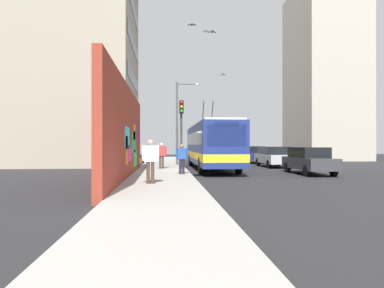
# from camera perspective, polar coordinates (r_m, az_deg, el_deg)

# --- Properties ---
(ground_plane) EXTENTS (80.00, 80.00, 0.00)m
(ground_plane) POSITION_cam_1_polar(r_m,az_deg,el_deg) (20.96, -0.64, -4.85)
(ground_plane) COLOR #232326
(sidewalk_slab) EXTENTS (48.00, 3.20, 0.15)m
(sidewalk_slab) POSITION_cam_1_polar(r_m,az_deg,el_deg) (20.90, -5.03, -4.66)
(sidewalk_slab) COLOR #9E9B93
(sidewalk_slab) RESTS_ON ground_plane
(graffiti_wall) EXTENTS (15.04, 0.32, 4.60)m
(graffiti_wall) POSITION_cam_1_polar(r_m,az_deg,el_deg) (17.49, -10.86, 1.74)
(graffiti_wall) COLOR maroon
(graffiti_wall) RESTS_ON ground_plane
(building_far_left) EXTENTS (12.05, 9.90, 21.48)m
(building_far_left) POSITION_cam_1_polar(r_m,az_deg,el_deg) (33.35, -18.56, 15.56)
(building_far_left) COLOR #9E937F
(building_far_left) RESTS_ON ground_plane
(building_far_right) EXTENTS (8.74, 6.93, 19.55)m
(building_far_right) POSITION_cam_1_polar(r_m,az_deg,el_deg) (43.14, 21.20, 10.64)
(building_far_right) COLOR #B2A899
(building_far_right) RESTS_ON ground_plane
(city_bus) EXTENTS (12.44, 2.50, 4.96)m
(city_bus) POSITION_cam_1_polar(r_m,az_deg,el_deg) (24.10, 3.14, -0.02)
(city_bus) COLOR navy
(city_bus) RESTS_ON ground_plane
(parked_car_dark_gray) EXTENTS (4.42, 1.73, 1.58)m
(parked_car_dark_gray) POSITION_cam_1_polar(r_m,az_deg,el_deg) (21.22, 18.87, -2.53)
(parked_car_dark_gray) COLOR #38383D
(parked_car_dark_gray) RESTS_ON ground_plane
(parked_car_silver) EXTENTS (4.49, 1.89, 1.58)m
(parked_car_silver) POSITION_cam_1_polar(r_m,az_deg,el_deg) (27.27, 13.45, -2.00)
(parked_car_silver) COLOR #B7B7BC
(parked_car_silver) RESTS_ON ground_plane
(parked_car_navy) EXTENTS (4.23, 1.86, 1.58)m
(parked_car_navy) POSITION_cam_1_polar(r_m,az_deg,el_deg) (33.11, 10.18, -1.67)
(parked_car_navy) COLOR navy
(parked_car_navy) RESTS_ON ground_plane
(parked_car_white) EXTENTS (4.19, 1.85, 1.58)m
(parked_car_white) POSITION_cam_1_polar(r_m,az_deg,el_deg) (38.96, 7.92, -1.44)
(parked_car_white) COLOR white
(parked_car_white) RESTS_ON ground_plane
(pedestrian_midblock) EXTENTS (0.23, 0.68, 1.70)m
(pedestrian_midblock) POSITION_cam_1_polar(r_m,az_deg,el_deg) (22.69, -5.11, -1.58)
(pedestrian_midblock) COLOR #3F3326
(pedestrian_midblock) RESTS_ON sidewalk_slab
(pedestrian_at_curb) EXTENTS (0.22, 0.66, 1.61)m
(pedestrian_at_curb) POSITION_cam_1_polar(r_m,az_deg,el_deg) (18.46, -1.71, -2.10)
(pedestrian_at_curb) COLOR #1E1E2D
(pedestrian_at_curb) RESTS_ON sidewalk_slab
(pedestrian_near_wall) EXTENTS (0.24, 0.78, 1.79)m
(pedestrian_near_wall) POSITION_cam_1_polar(r_m,az_deg,el_deg) (13.95, -6.99, -2.25)
(pedestrian_near_wall) COLOR #3F3326
(pedestrian_near_wall) RESTS_ON sidewalk_slab
(traffic_light) EXTENTS (0.49, 0.28, 4.48)m
(traffic_light) POSITION_cam_1_polar(r_m,az_deg,el_deg) (22.31, -1.78, 3.52)
(traffic_light) COLOR #2D382D
(traffic_light) RESTS_ON sidewalk_slab
(street_lamp) EXTENTS (0.44, 1.83, 6.59)m
(street_lamp) POSITION_cam_1_polar(r_m,az_deg,el_deg) (27.40, -2.08, 4.52)
(street_lamp) COLOR #4C4C51
(street_lamp) RESTS_ON sidewalk_slab
(flying_pigeons) EXTENTS (8.55, 2.97, 3.05)m
(flying_pigeons) POSITION_cam_1_polar(r_m,az_deg,el_deg) (22.95, 3.08, 18.09)
(flying_pigeons) COLOR gray
(curbside_puddle) EXTENTS (1.33, 1.33, 0.00)m
(curbside_puddle) POSITION_cam_1_polar(r_m,az_deg,el_deg) (19.51, 1.44, -5.20)
(curbside_puddle) COLOR black
(curbside_puddle) RESTS_ON ground_plane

